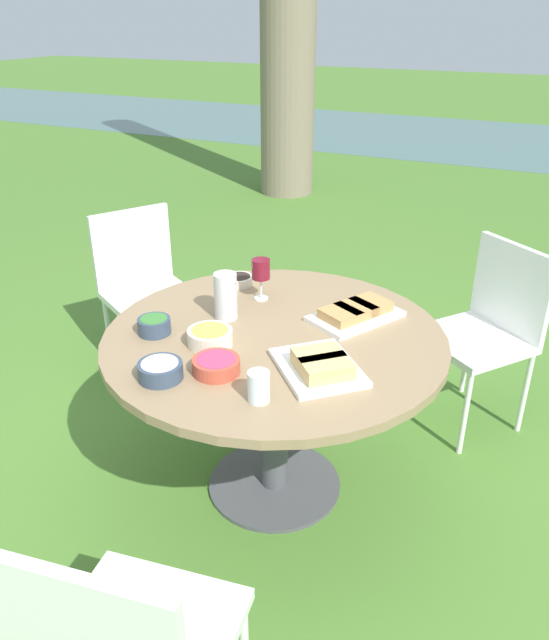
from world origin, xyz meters
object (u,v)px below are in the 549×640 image
(chair_near_left, at_px, (488,323))
(dining_table, at_px, (274,360))
(chair_near_right, at_px, (143,280))
(wine_glass, at_px, (261,270))
(water_pitcher, at_px, (226,296))
(handbag, at_px, (345,334))

(chair_near_left, bearing_deg, dining_table, -126.82)
(chair_near_right, bearing_deg, wine_glass, -21.26)
(dining_table, relative_size, wine_glass, 7.31)
(chair_near_left, relative_size, water_pitcher, 4.74)
(handbag, bearing_deg, chair_near_right, -147.53)
(chair_near_left, xyz_separation_m, chair_near_right, (-1.76, -0.29, 0.00))
(wine_glass, bearing_deg, chair_near_left, 36.47)
(handbag, bearing_deg, chair_near_left, -21.27)
(water_pitcher, height_order, handbag, water_pitcher)
(chair_near_right, xyz_separation_m, water_pitcher, (0.85, -0.56, 0.31))
(chair_near_left, bearing_deg, chair_near_right, -170.57)
(dining_table, height_order, water_pitcher, water_pitcher)
(chair_near_left, relative_size, handbag, 2.42)
(dining_table, height_order, wine_glass, wine_glass)
(chair_near_left, bearing_deg, handbag, 158.73)
(wine_glass, height_order, handbag, wine_glass)
(chair_near_right, bearing_deg, chair_near_left, 9.43)
(dining_table, distance_m, chair_near_left, 1.13)
(wine_glass, distance_m, handbag, 1.21)
(water_pitcher, bearing_deg, dining_table, -10.84)
(chair_near_left, distance_m, water_pitcher, 1.29)
(chair_near_right, height_order, water_pitcher, water_pitcher)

